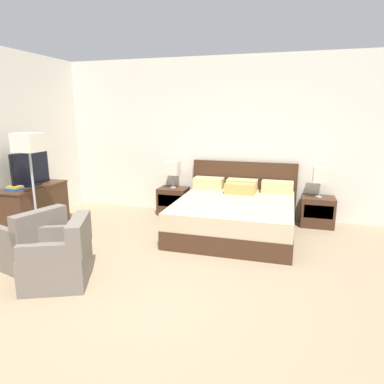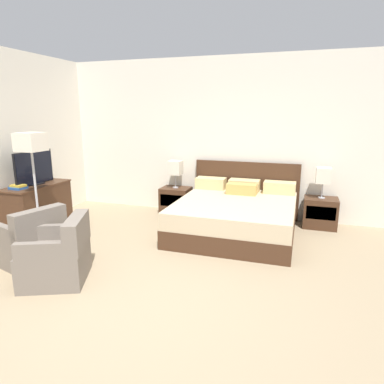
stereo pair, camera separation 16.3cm
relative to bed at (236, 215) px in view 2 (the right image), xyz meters
name	(u,v)px [view 2 (the right image)]	position (x,y,z in m)	size (l,w,h in m)	color
ground_plane	(140,301)	(-0.54, -2.36, -0.30)	(10.01, 10.01, 0.00)	#998466
wall_back	(219,138)	(-0.54, 1.01, 1.15)	(7.14, 0.06, 2.89)	silver
wall_left	(4,142)	(-3.54, -0.99, 1.15)	(0.06, 5.14, 2.89)	silver
bed	(236,215)	(0.00, 0.00, 0.00)	(1.90, 2.00, 1.03)	#422819
nightstand_left	(176,201)	(-1.30, 0.71, -0.05)	(0.54, 0.42, 0.51)	#422819
nightstand_right	(320,213)	(1.30, 0.71, -0.05)	(0.54, 0.42, 0.51)	#422819
table_lamp_left	(175,168)	(-1.30, 0.71, 0.59)	(0.23, 0.23, 0.52)	#B7B7BC
table_lamp_right	(323,176)	(1.30, 0.71, 0.59)	(0.23, 0.23, 0.52)	#B7B7BC
dresser	(38,205)	(-3.22, -0.78, 0.08)	(0.54, 1.15, 0.74)	#422819
tv	(34,168)	(-3.22, -0.77, 0.71)	(0.18, 0.81, 0.56)	black
book_red_cover	(18,188)	(-3.23, -1.13, 0.46)	(0.22, 0.19, 0.04)	#234C8E
book_blue_cover	(18,186)	(-3.23, -1.13, 0.50)	(0.21, 0.15, 0.03)	gold
armchair_by_window	(31,242)	(-2.28, -1.95, -0.01)	(0.85, 0.85, 0.76)	#70665B
armchair_companion	(58,257)	(-1.63, -2.24, -0.01)	(0.90, 0.90, 0.76)	#70665B
floor_lamp	(31,151)	(-2.70, -1.34, 1.08)	(0.33, 0.33, 1.63)	#B7B7BC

